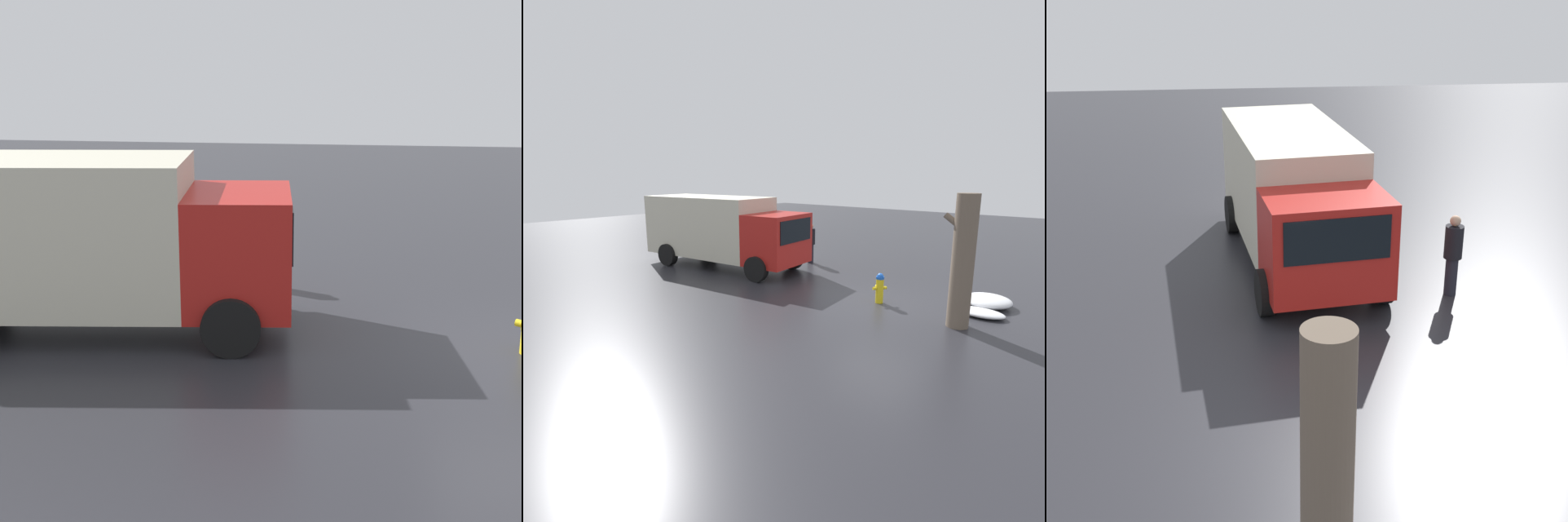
% 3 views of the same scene
% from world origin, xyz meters
% --- Properties ---
extents(delivery_truck, '(7.02, 3.24, 2.81)m').
position_xyz_m(delivery_truck, '(7.16, -0.12, 1.55)').
color(delivery_truck, red).
rests_on(delivery_truck, ground_plane).
extents(pedestrian, '(0.36, 0.36, 1.67)m').
position_xyz_m(pedestrian, '(4.90, -3.04, 0.91)').
color(pedestrian, '#23232D').
rests_on(pedestrian, ground_plane).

